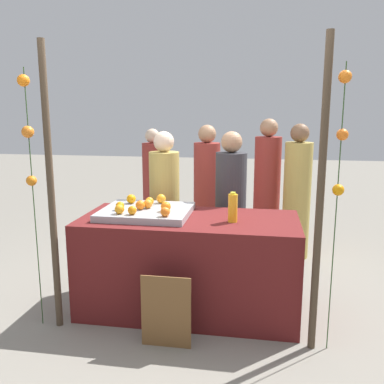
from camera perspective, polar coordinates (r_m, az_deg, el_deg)
ground_plane at (r=3.95m, az=-0.37°, el=-15.64°), size 24.00×24.00×0.00m
stall_counter at (r=3.78m, az=-0.38°, el=-9.83°), size 1.90×0.87×0.86m
orange_tray at (r=3.75m, az=-6.28°, el=-2.71°), size 0.78×0.67×0.06m
orange_0 at (r=3.96m, az=-8.35°, el=-0.95°), size 0.09×0.09×0.09m
orange_1 at (r=3.71m, az=-9.87°, el=-1.89°), size 0.08×0.08×0.08m
orange_2 at (r=3.70m, az=-7.12°, el=-1.80°), size 0.08×0.08×0.08m
orange_3 at (r=3.58m, az=-9.93°, el=-2.34°), size 0.08×0.08×0.08m
orange_4 at (r=3.85m, az=-5.86°, el=-1.30°), size 0.08×0.08×0.08m
orange_5 at (r=3.74m, az=-6.08°, el=-1.63°), size 0.08×0.08×0.08m
orange_6 at (r=3.94m, az=-4.26°, el=-0.92°), size 0.09×0.09×0.09m
orange_7 at (r=3.44m, az=-3.70°, el=-2.73°), size 0.08×0.08×0.08m
orange_8 at (r=3.53m, az=-8.21°, el=-2.50°), size 0.08×0.08×0.08m
orange_9 at (r=3.61m, az=-3.62°, el=-2.01°), size 0.09×0.09×0.09m
juice_bottle at (r=3.50m, az=5.62°, el=-2.17°), size 0.08×0.08×0.26m
chalkboard_sign at (r=3.28m, az=-3.56°, el=-16.16°), size 0.38×0.03×0.58m
vendor_left at (r=4.41m, az=-3.77°, el=-2.64°), size 0.31×0.31×1.57m
vendor_right at (r=4.31m, az=5.29°, el=-2.96°), size 0.32×0.32×1.58m
crowd_person_0 at (r=5.43m, az=10.23°, el=0.39°), size 0.34×0.34×1.68m
crowd_person_1 at (r=5.17m, az=14.19°, el=-0.60°), size 0.33×0.33×1.63m
crowd_person_2 at (r=5.15m, az=2.03°, el=-0.40°), size 0.32×0.32×1.61m
crowd_person_3 at (r=6.06m, az=-5.34°, el=0.95°), size 0.31×0.31×1.52m
canopy_post_left at (r=3.48m, az=-18.80°, el=0.13°), size 0.06×0.06×2.31m
canopy_post_right at (r=3.09m, az=17.17°, el=-1.09°), size 0.06×0.06×2.31m
garland_strand_left at (r=3.49m, az=-21.64°, el=7.77°), size 0.10×0.10×2.11m
garland_strand_right at (r=3.06m, az=19.86°, el=7.20°), size 0.09×0.09×2.11m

